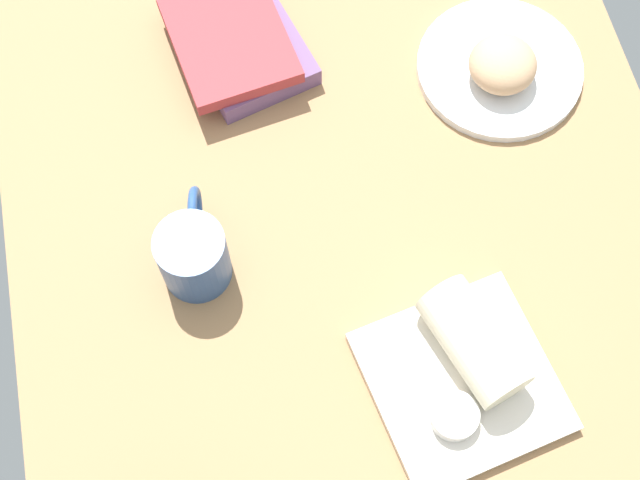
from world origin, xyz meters
The scene contains 8 objects.
dining_table centered at (0.00, 0.00, 2.00)cm, with size 110.00×90.00×4.00cm, color #9E754C.
round_plate centered at (-17.98, 26.36, 4.70)cm, with size 23.65×23.65×1.40cm, color white.
scone_pastry centered at (-16.27, 25.64, 8.28)cm, with size 9.52×9.45×5.77cm, color tan.
square_plate centered at (24.89, 8.59, 4.80)cm, with size 21.71×21.71×1.60cm, color silver.
sauce_cup centered at (29.17, 6.24, 6.73)cm, with size 5.85×5.85×2.10cm.
breakfast_wrap centered at (21.46, 10.47, 9.16)cm, with size 7.12×7.12×14.89cm, color beige.
book_stack centered at (-29.34, -9.55, 6.72)cm, with size 24.90×20.82×5.52cm.
coffee_mug centered at (2.97, -20.66, 8.98)cm, with size 13.97×8.91×9.75cm.
Camera 1 is at (48.34, -14.29, 114.01)cm, focal length 50.95 mm.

